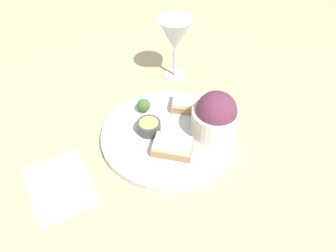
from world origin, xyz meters
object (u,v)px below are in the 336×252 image
at_px(wine_glass, 175,36).
at_px(napkin, 60,185).
at_px(cheese_toast_far, 188,104).
at_px(sauce_ramekin, 149,126).
at_px(salad_bowl, 216,116).
at_px(cheese_toast_near, 173,147).

xyz_separation_m(wine_glass, napkin, (-0.06, 0.43, -0.12)).
xyz_separation_m(cheese_toast_far, wine_glass, (0.12, -0.10, 0.09)).
xyz_separation_m(cheese_toast_far, napkin, (0.06, 0.33, -0.02)).
bearing_deg(cheese_toast_far, wine_glass, -39.63).
height_order(sauce_ramekin, cheese_toast_far, same).
distance_m(salad_bowl, cheese_toast_far, 0.10).
relative_size(sauce_ramekin, cheese_toast_near, 0.53).
xyz_separation_m(cheese_toast_near, napkin, (0.12, 0.20, -0.02)).
xyz_separation_m(salad_bowl, sauce_ramekin, (0.11, 0.09, -0.03)).
relative_size(salad_bowl, sauce_ramekin, 2.00).
height_order(salad_bowl, cheese_toast_far, salad_bowl).
bearing_deg(sauce_ramekin, wine_glass, -65.06).
distance_m(sauce_ramekin, cheese_toast_far, 0.12).
bearing_deg(napkin, salad_bowl, -116.61).
bearing_deg(cheese_toast_near, salad_bowl, -107.55).
relative_size(cheese_toast_near, napkin, 0.53).
bearing_deg(wine_glass, cheese_toast_far, 140.37).
bearing_deg(cheese_toast_near, cheese_toast_far, -65.61).
bearing_deg(napkin, cheese_toast_far, -100.65).
xyz_separation_m(cheese_toast_near, cheese_toast_far, (0.06, -0.13, 0.00)).
bearing_deg(salad_bowl, cheese_toast_far, -14.51).
relative_size(salad_bowl, napkin, 0.56).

